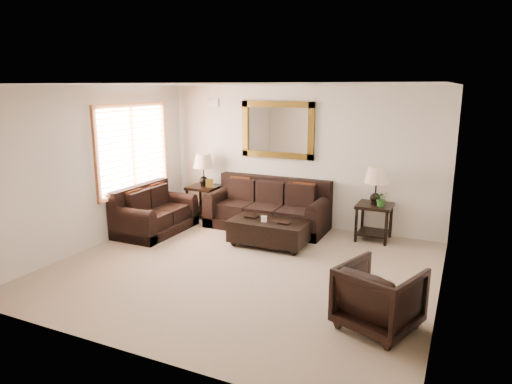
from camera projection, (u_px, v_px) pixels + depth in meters
The scene contains 11 objects.
room at pixel (242, 180), 6.58m from camera, with size 5.51×5.01×2.71m.
window at pixel (133, 149), 8.44m from camera, with size 0.07×1.96×1.66m.
mirror at pixel (277, 130), 8.83m from camera, with size 1.50×0.06×1.10m.
air_vent at pixel (213, 103), 9.32m from camera, with size 0.25×0.02×0.18m, color #999999.
sofa at pixel (268, 210), 8.80m from camera, with size 2.30×0.99×0.94m.
loveseat at pixel (153, 215), 8.56m from camera, with size 0.92×1.55×0.87m.
end_table_left at pixel (204, 176), 9.40m from camera, with size 0.60×0.60×1.33m.
end_table_right at pixel (376, 193), 7.97m from camera, with size 0.60×0.60×1.32m.
coffee_table at pixel (269, 230), 7.79m from camera, with size 1.33×0.73×0.56m.
armchair at pixel (379, 294), 5.09m from camera, with size 0.80×0.75×0.82m, color black.
potted_plant at pixel (382, 200), 7.84m from camera, with size 0.25×0.27×0.21m, color #2A5A1F.
Camera 1 is at (2.90, -5.76, 2.67)m, focal length 32.00 mm.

